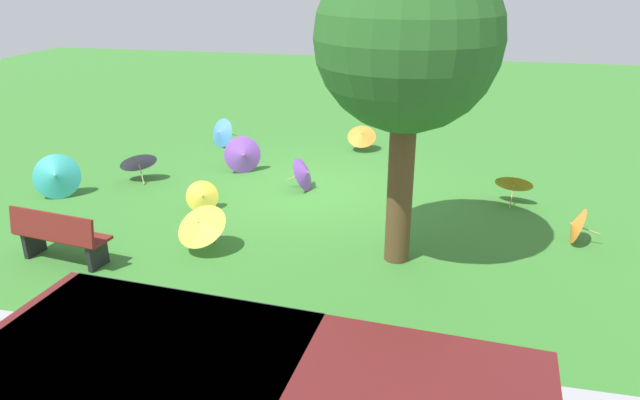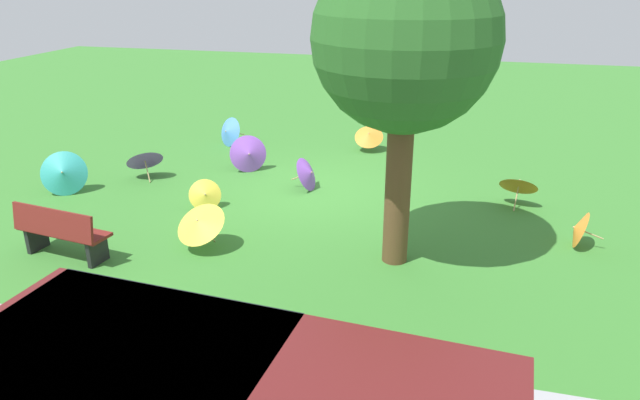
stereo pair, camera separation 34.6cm
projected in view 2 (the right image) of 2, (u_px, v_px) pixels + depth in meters
ground at (313, 192)px, 12.32m from camera, size 40.00×40.00×0.00m
park_bench at (61, 232)px, 9.34m from camera, size 1.65×0.70×0.90m
shade_tree at (406, 42)px, 8.19m from camera, size 2.68×2.68×4.81m
parasol_teal_0 at (63, 173)px, 12.02m from camera, size 1.09×1.01×0.93m
parasol_orange_0 at (369, 135)px, 14.87m from camera, size 0.78×0.73×0.69m
parasol_yellow_0 at (199, 223)px, 9.61m from camera, size 1.02×0.96×0.79m
parasol_purple_0 at (144, 159)px, 12.99m from camera, size 1.05×1.04×0.76m
parasol_purple_1 at (249, 154)px, 13.36m from camera, size 0.91×0.86×0.86m
parasol_blue_2 at (228, 132)px, 15.32m from camera, size 0.86×0.83×0.78m
parasol_purple_2 at (309, 173)px, 12.31m from camera, size 0.66×0.77×0.72m
parasol_yellow_2 at (205, 195)px, 11.33m from camera, size 0.72×0.66×0.60m
parasol_orange_1 at (577, 229)px, 9.79m from camera, size 0.60×0.67×0.65m
parasol_orange_3 at (519, 183)px, 11.47m from camera, size 0.84×0.78×0.74m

